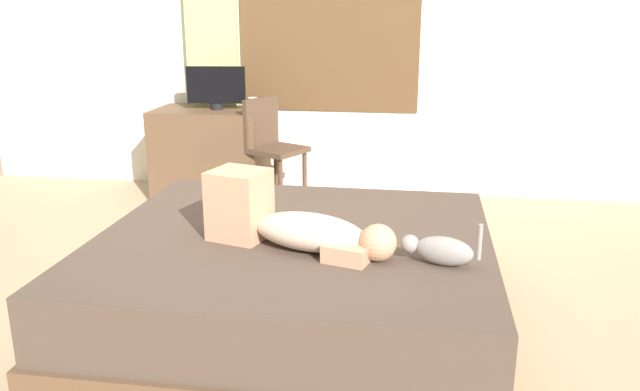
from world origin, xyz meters
TOP-DOWN VIEW (x-y plane):
  - ground_plane at (0.00, 0.00)m, footprint 16.00×16.00m
  - back_wall_with_window at (-0.00, 2.42)m, footprint 6.40×0.14m
  - bed at (0.13, -0.08)m, footprint 2.00×1.85m
  - person_lying at (0.15, -0.24)m, footprint 0.94×0.48m
  - cat at (0.85, -0.36)m, footprint 0.35×0.17m
  - desk at (-1.00, 2.02)m, footprint 0.90×0.56m
  - tv_monitor at (-0.93, 2.02)m, footprint 0.48×0.10m
  - cup at (-0.65, 2.11)m, footprint 0.08×0.08m
  - chair_by_desk at (-0.44, 1.85)m, footprint 0.51×0.51m
  - curtain_left at (-1.04, 2.30)m, footprint 0.44×0.06m

SIDE VIEW (x-z plane):
  - ground_plane at x=0.00m, z-range 0.00..0.00m
  - bed at x=0.13m, z-range 0.00..0.46m
  - desk at x=-1.00m, z-range 0.00..0.74m
  - chair_by_desk at x=-0.44m, z-range 0.08..0.94m
  - cat at x=0.85m, z-range 0.42..0.63m
  - person_lying at x=0.15m, z-range 0.40..0.74m
  - cup at x=-0.65m, z-range 0.74..0.83m
  - tv_monitor at x=-0.93m, z-range 0.75..1.10m
  - curtain_left at x=-1.04m, z-range 0.00..2.36m
  - back_wall_with_window at x=0.00m, z-range 0.00..2.90m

